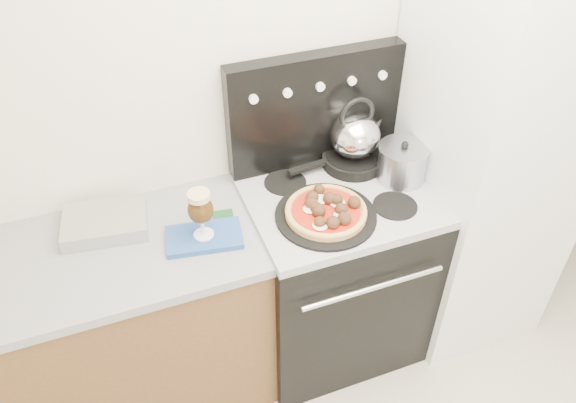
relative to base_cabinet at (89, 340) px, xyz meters
name	(u,v)px	position (x,y,z in m)	size (l,w,h in m)	color
room_shell	(461,303)	(1.02, -0.91, 0.82)	(3.52, 3.01, 2.52)	beige
base_cabinet	(89,340)	(0.00, 0.00, 0.00)	(1.45, 0.60, 0.86)	brown
countertop	(62,266)	(0.00, 0.00, 0.45)	(1.48, 0.63, 0.04)	gray
stove_body	(333,274)	(1.10, -0.02, 0.01)	(0.76, 0.65, 0.88)	black
cooktop	(338,198)	(1.10, -0.02, 0.47)	(0.76, 0.65, 0.04)	#ADADB2
backguard	(315,110)	(1.10, 0.25, 0.74)	(0.76, 0.08, 0.50)	black
fridge	(486,157)	(1.80, -0.05, 0.52)	(0.64, 0.68, 1.90)	silver
foil_sheet	(105,222)	(0.18, 0.12, 0.50)	(0.32, 0.23, 0.06)	silver
oven_mitt	(204,237)	(0.52, -0.07, 0.48)	(0.29, 0.16, 0.02)	#274B95
beer_glass	(201,214)	(0.52, -0.07, 0.60)	(0.10, 0.10, 0.21)	#351F09
pizza_pan	(326,215)	(1.00, -0.13, 0.50)	(0.40, 0.40, 0.01)	black
pizza	(326,210)	(1.00, -0.13, 0.53)	(0.32, 0.32, 0.05)	tan
skillet	(353,160)	(1.25, 0.15, 0.51)	(0.27, 0.27, 0.05)	black
tea_kettle	(355,132)	(1.25, 0.15, 0.66)	(0.21, 0.21, 0.24)	white
stock_pot	(402,164)	(1.40, -0.02, 0.56)	(0.20, 0.20, 0.15)	#A6A9B6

